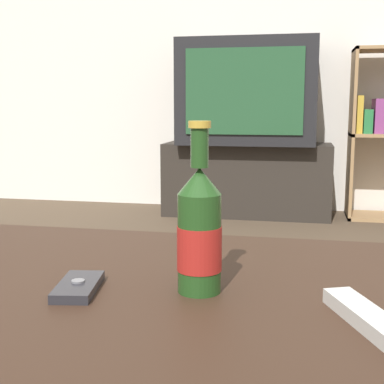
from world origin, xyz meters
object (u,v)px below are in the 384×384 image
object	(u,v)px
cell_phone	(78,287)
tv_stand	(247,179)
remote_control	(367,318)
beer_bottle	(200,231)
bookshelf	(384,130)
television	(248,93)

from	to	relation	value
cell_phone	tv_stand	bearing A→B (deg)	81.13
tv_stand	remote_control	distance (m)	2.88
tv_stand	beer_bottle	distance (m)	2.78
tv_stand	cell_phone	size ratio (longest dim) A/B	8.75
remote_control	bookshelf	bearing A→B (deg)	59.25
tv_stand	bookshelf	bearing A→B (deg)	3.58
cell_phone	bookshelf	bearing A→B (deg)	64.41
tv_stand	bookshelf	xyz separation A→B (m)	(0.85, 0.05, 0.33)
bookshelf	cell_phone	size ratio (longest dim) A/B	8.67
beer_bottle	bookshelf	bearing A→B (deg)	76.95
remote_control	television	bearing A→B (deg)	76.18
tv_stand	television	world-z (taller)	television
bookshelf	remote_control	world-z (taller)	bookshelf
tv_stand	cell_phone	distance (m)	2.80
tv_stand	cell_phone	bearing A→B (deg)	-89.50
television	bookshelf	size ratio (longest dim) A/B	0.80
television	beer_bottle	xyz separation A→B (m)	(0.20, -2.75, -0.27)
tv_stand	remote_control	size ratio (longest dim) A/B	6.17
bookshelf	beer_bottle	world-z (taller)	bookshelf
bookshelf	television	bearing A→B (deg)	-176.16
beer_bottle	remote_control	bearing A→B (deg)	-20.00
cell_phone	remote_control	size ratio (longest dim) A/B	0.71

